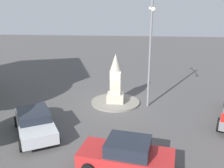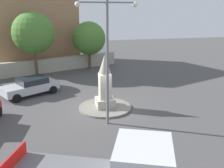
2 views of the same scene
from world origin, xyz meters
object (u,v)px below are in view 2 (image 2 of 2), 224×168
(monument, at_px, (105,84))
(streetlamp, at_px, (107,48))
(car_silver_passing, at_px, (31,86))
(tree_near_wall, at_px, (33,33))
(corner_building, at_px, (30,21))
(tree_far_corner, at_px, (89,38))

(monument, height_order, streetlamp, streetlamp)
(monument, distance_m, streetlamp, 3.67)
(car_silver_passing, relative_size, tree_near_wall, 0.72)
(streetlamp, bearing_deg, monument, -98.68)
(corner_building, distance_m, tree_far_corner, 8.08)
(streetlamp, bearing_deg, car_silver_passing, -53.88)
(monument, bearing_deg, streetlamp, 81.32)
(car_silver_passing, height_order, corner_building, corner_building)
(monument, relative_size, tree_near_wall, 0.56)
(tree_far_corner, bearing_deg, corner_building, -33.81)
(streetlamp, relative_size, tree_far_corner, 1.38)
(streetlamp, height_order, corner_building, corner_building)
(tree_far_corner, bearing_deg, car_silver_passing, 53.57)
(monument, relative_size, car_silver_passing, 0.79)
(monument, height_order, tree_far_corner, tree_far_corner)
(monument, xyz_separation_m, corner_building, (5.70, -16.66, 3.62))
(monument, xyz_separation_m, streetlamp, (0.36, 2.38, 2.77))
(corner_building, relative_size, tree_far_corner, 1.99)
(car_silver_passing, bearing_deg, streetlamp, 126.12)
(streetlamp, distance_m, corner_building, 19.80)
(streetlamp, distance_m, tree_near_wall, 13.49)
(corner_building, height_order, tree_far_corner, corner_building)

